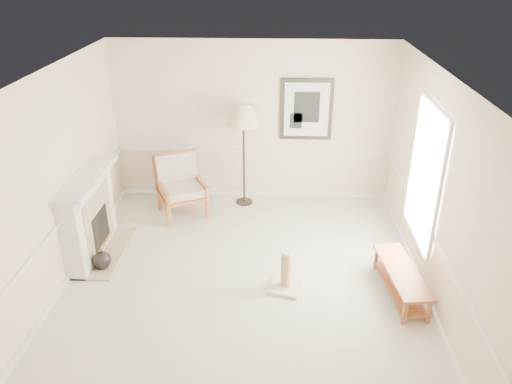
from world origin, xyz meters
TOP-DOWN VIEW (x-y plane):
  - ground at (0.00, 0.00)m, footprint 5.50×5.50m
  - room at (0.14, 0.08)m, footprint 5.04×5.54m
  - fireplace at (-2.34, 0.60)m, footprint 0.64×1.64m
  - floor_vase at (-2.08, 0.17)m, footprint 0.26×0.26m
  - armchair at (-1.25, 2.02)m, footprint 1.06×1.09m
  - floor_lamp at (-0.14, 2.40)m, footprint 0.64×0.64m
  - bench at (2.15, -0.23)m, footprint 0.56×1.38m
  - scratching_post at (0.60, -0.19)m, footprint 0.53×0.53m

SIDE VIEW (x-z plane):
  - ground at x=0.00m, z-range 0.00..0.00m
  - floor_vase at x=-2.08m, z-range -0.24..0.53m
  - scratching_post at x=0.60m, z-range -0.11..0.49m
  - bench at x=2.15m, z-range 0.06..0.45m
  - armchair at x=-1.25m, z-range 0.04..1.07m
  - fireplace at x=-2.34m, z-range -0.01..1.30m
  - floor_lamp at x=-0.14m, z-range 0.70..2.58m
  - room at x=0.14m, z-range 0.41..3.33m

